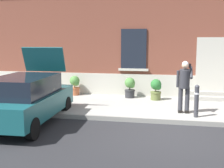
# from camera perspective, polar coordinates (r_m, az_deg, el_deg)

# --- Properties ---
(ground_plane) EXTENTS (80.00, 80.00, 0.00)m
(ground_plane) POSITION_cam_1_polar(r_m,az_deg,el_deg) (8.39, 11.96, -9.50)
(ground_plane) COLOR #232326
(sidewalk) EXTENTS (24.00, 3.60, 0.15)m
(sidewalk) POSITION_cam_1_polar(r_m,az_deg,el_deg) (11.06, 11.78, -4.64)
(sidewalk) COLOR #99968E
(sidewalk) RESTS_ON ground
(curb_edge) EXTENTS (24.00, 0.12, 0.15)m
(curb_edge) POSITION_cam_1_polar(r_m,az_deg,el_deg) (9.26, 11.90, -7.26)
(curb_edge) COLOR gray
(curb_edge) RESTS_ON ground
(building_facade) EXTENTS (24.00, 1.52, 7.50)m
(building_facade) POSITION_cam_1_polar(r_m,az_deg,el_deg) (13.31, 12.18, 13.40)
(building_facade) COLOR brown
(building_facade) RESTS_ON ground
(entrance_stoop) EXTENTS (1.75, 0.64, 0.32)m
(entrance_stoop) POSITION_cam_1_polar(r_m,az_deg,el_deg) (12.64, 18.62, -2.29)
(entrance_stoop) COLOR #9E998E
(entrance_stoop) RESTS_ON sidewalk
(hatchback_car_teal) EXTENTS (1.90, 4.12, 2.34)m
(hatchback_car_teal) POSITION_cam_1_polar(r_m,az_deg,el_deg) (9.34, -16.45, -2.73)
(hatchback_car_teal) COLOR #165156
(hatchback_car_teal) RESTS_ON ground
(bollard_near_person) EXTENTS (0.15, 0.15, 1.04)m
(bollard_near_person) POSITION_cam_1_polar(r_m,az_deg,el_deg) (9.55, 16.26, -3.00)
(bollard_near_person) COLOR #333338
(bollard_near_person) RESTS_ON sidewalk
(person_on_phone) EXTENTS (0.51, 0.47, 1.75)m
(person_on_phone) POSITION_cam_1_polar(r_m,az_deg,el_deg) (9.90, 14.02, 0.07)
(person_on_phone) COLOR #2D2D33
(person_on_phone) RESTS_ON sidewalk
(planter_terracotta) EXTENTS (0.44, 0.44, 0.86)m
(planter_terracotta) POSITION_cam_1_polar(r_m,az_deg,el_deg) (12.99, -7.29, -0.17)
(planter_terracotta) COLOR #B25B38
(planter_terracotta) RESTS_ON sidewalk
(planter_charcoal) EXTENTS (0.44, 0.44, 0.86)m
(planter_charcoal) POSITION_cam_1_polar(r_m,az_deg,el_deg) (12.32, 3.55, -0.60)
(planter_charcoal) COLOR #2D2D30
(planter_charcoal) RESTS_ON sidewalk
(planter_olive) EXTENTS (0.44, 0.44, 0.86)m
(planter_olive) POSITION_cam_1_polar(r_m,az_deg,el_deg) (11.97, 8.64, -0.96)
(planter_olive) COLOR #606B38
(planter_olive) RESTS_ON sidewalk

